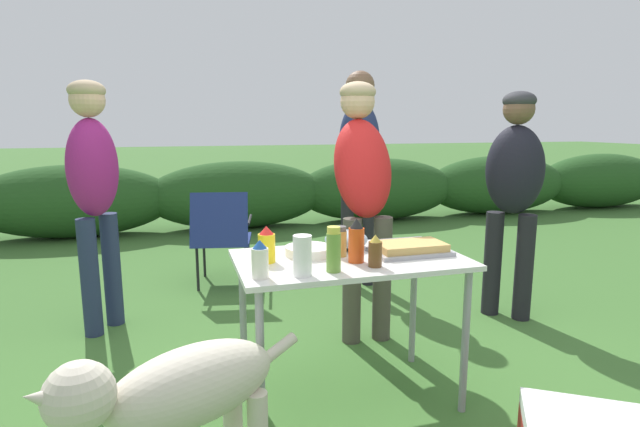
# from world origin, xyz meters

# --- Properties ---
(ground_plane) EXTENTS (60.00, 60.00, 0.00)m
(ground_plane) POSITION_xyz_m (0.00, 0.00, 0.00)
(ground_plane) COLOR #3D6B2D
(shrub_hedge) EXTENTS (14.40, 0.90, 0.89)m
(shrub_hedge) POSITION_xyz_m (0.00, 4.40, 0.45)
(shrub_hedge) COLOR #234C1E
(shrub_hedge) RESTS_ON ground
(folding_table) EXTENTS (1.10, 0.64, 0.74)m
(folding_table) POSITION_xyz_m (0.00, 0.00, 0.66)
(folding_table) COLOR silver
(folding_table) RESTS_ON ground
(food_tray) EXTENTS (0.38, 0.23, 0.06)m
(food_tray) POSITION_xyz_m (0.31, -0.02, 0.77)
(food_tray) COLOR #9E9EA3
(food_tray) RESTS_ON folding_table
(plate_stack) EXTENTS (0.23, 0.23, 0.05)m
(plate_stack) POSITION_xyz_m (-0.18, 0.09, 0.76)
(plate_stack) COLOR white
(plate_stack) RESTS_ON folding_table
(mixing_bowl) EXTENTS (0.22, 0.22, 0.09)m
(mixing_bowl) POSITION_xyz_m (0.04, 0.18, 0.79)
(mixing_bowl) COLOR #99B2CC
(mixing_bowl) RESTS_ON folding_table
(paper_cup_stack) EXTENTS (0.08, 0.08, 0.18)m
(paper_cup_stack) POSITION_xyz_m (-0.29, -0.23, 0.83)
(paper_cup_stack) COLOR white
(paper_cup_stack) RESTS_ON folding_table
(beer_bottle) EXTENTS (0.06, 0.06, 0.15)m
(beer_bottle) POSITION_xyz_m (0.06, -0.18, 0.81)
(beer_bottle) COLOR brown
(beer_bottle) RESTS_ON folding_table
(mayo_bottle) EXTENTS (0.07, 0.07, 0.16)m
(mayo_bottle) POSITION_xyz_m (-0.47, -0.21, 0.82)
(mayo_bottle) COLOR silver
(mayo_bottle) RESTS_ON folding_table
(spice_jar) EXTENTS (0.07, 0.07, 0.15)m
(spice_jar) POSITION_xyz_m (-0.04, 0.03, 0.81)
(spice_jar) COLOR #B2893D
(spice_jar) RESTS_ON folding_table
(relish_jar) EXTENTS (0.06, 0.06, 0.20)m
(relish_jar) POSITION_xyz_m (-0.15, -0.20, 0.84)
(relish_jar) COLOR olive
(relish_jar) RESTS_ON folding_table
(mustard_bottle) EXTENTS (0.08, 0.08, 0.17)m
(mustard_bottle) POSITION_xyz_m (-0.40, 0.03, 0.82)
(mustard_bottle) COLOR yellow
(mustard_bottle) RESTS_ON folding_table
(hot_sauce_bottle) EXTENTS (0.07, 0.07, 0.21)m
(hot_sauce_bottle) POSITION_xyz_m (-0.00, -0.09, 0.84)
(hot_sauce_bottle) COLOR #CC4214
(hot_sauce_bottle) RESTS_ON folding_table
(standing_person_in_gray_fleece) EXTENTS (0.39, 0.51, 1.64)m
(standing_person_in_gray_fleece) POSITION_xyz_m (0.35, 0.74, 1.03)
(standing_person_in_gray_fleece) COLOR #4C473D
(standing_person_in_gray_fleece) RESTS_ON ground
(standing_person_in_dark_puffer) EXTENTS (0.47, 0.48, 1.60)m
(standing_person_in_dark_puffer) POSITION_xyz_m (1.46, 0.72, 0.97)
(standing_person_in_dark_puffer) COLOR black
(standing_person_in_dark_puffer) RESTS_ON ground
(standing_person_with_beanie) EXTENTS (0.42, 0.37, 1.80)m
(standing_person_with_beanie) POSITION_xyz_m (0.69, 1.72, 1.11)
(standing_person_with_beanie) COLOR black
(standing_person_with_beanie) RESTS_ON ground
(standing_person_in_navy_coat) EXTENTS (0.43, 0.45, 1.65)m
(standing_person_in_navy_coat) POSITION_xyz_m (-1.30, 1.28, 1.02)
(standing_person_in_navy_coat) COLOR #232D4C
(standing_person_in_navy_coat) RESTS_ON ground
(dog) EXTENTS (0.94, 0.54, 0.67)m
(dog) POSITION_xyz_m (-0.83, -0.54, 0.45)
(dog) COLOR beige
(dog) RESTS_ON ground
(camp_chair_green_behind_table) EXTENTS (0.57, 0.67, 0.83)m
(camp_chair_green_behind_table) POSITION_xyz_m (-0.44, 1.97, 0.47)
(camp_chair_green_behind_table) COLOR navy
(camp_chair_green_behind_table) RESTS_ON ground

